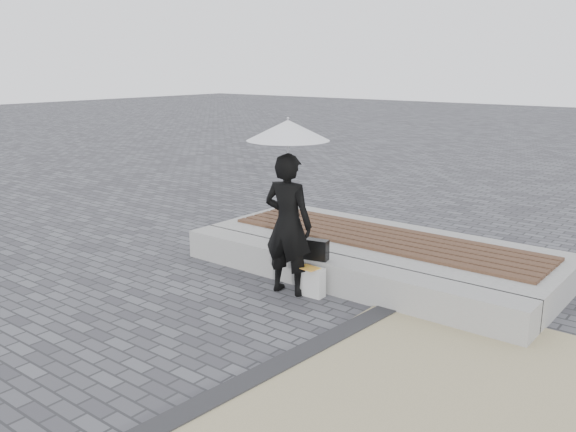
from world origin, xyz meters
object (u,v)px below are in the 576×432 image
object	(u,v)px
woman	(288,224)
canvas_tote	(311,281)
seating_ledge	(336,274)
handbag	(314,249)
parasol	(288,130)

from	to	relation	value
woman	canvas_tote	world-z (taller)	woman
seating_ledge	canvas_tote	distance (m)	0.40
woman	seating_ledge	bearing A→B (deg)	-139.46
woman	handbag	bearing A→B (deg)	-129.27
seating_ledge	handbag	size ratio (longest dim) A/B	13.28
handbag	canvas_tote	size ratio (longest dim) A/B	1.01
seating_ledge	parasol	xyz separation A→B (m)	(-0.42, -0.46, 1.86)
parasol	canvas_tote	distance (m)	1.90
woman	parasol	bearing A→B (deg)	180.00
parasol	handbag	bearing A→B (deg)	58.01
seating_ledge	parasol	bearing A→B (deg)	-132.18
woman	canvas_tote	size ratio (longest dim) A/B	4.78
woman	canvas_tote	distance (m)	0.77
seating_ledge	handbag	world-z (taller)	handbag
woman	canvas_tote	bearing A→B (deg)	-171.86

